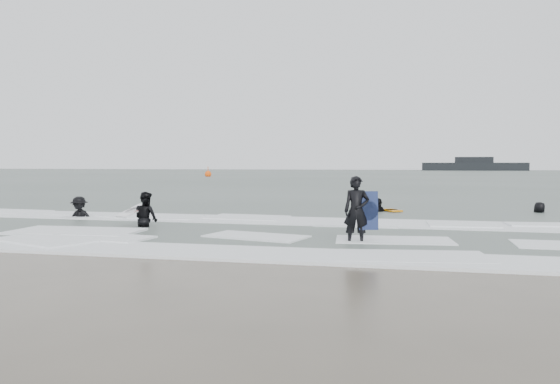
% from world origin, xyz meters
% --- Properties ---
extents(ground, '(320.00, 320.00, 0.00)m').
position_xyz_m(ground, '(0.00, 0.00, 0.00)').
color(ground, brown).
rests_on(ground, ground).
extents(sea, '(320.00, 320.00, 0.00)m').
position_xyz_m(sea, '(0.00, 80.00, 0.06)').
color(sea, '#47544C').
rests_on(sea, ground).
extents(surfer_centre, '(0.70, 0.53, 1.73)m').
position_xyz_m(surfer_centre, '(2.82, 1.52, 0.00)').
color(surfer_centre, black).
rests_on(surfer_centre, ground).
extents(surfer_wading, '(1.03, 0.95, 1.69)m').
position_xyz_m(surfer_wading, '(-3.91, 3.42, 0.00)').
color(surfer_wading, black).
rests_on(surfer_wading, ground).
extents(surfer_breaker, '(1.13, 0.72, 1.67)m').
position_xyz_m(surfer_breaker, '(-7.58, 5.37, 0.00)').
color(surfer_breaker, black).
rests_on(surfer_breaker, ground).
extents(surfer_right_near, '(0.94, 1.10, 1.76)m').
position_xyz_m(surfer_right_near, '(2.79, 10.48, 0.00)').
color(surfer_right_near, black).
rests_on(surfer_right_near, ground).
extents(surfer_right_far, '(0.90, 0.95, 1.63)m').
position_xyz_m(surfer_right_far, '(9.06, 11.62, 0.00)').
color(surfer_right_far, black).
rests_on(surfer_right_far, ground).
extents(surf_foam, '(30.03, 9.06, 0.09)m').
position_xyz_m(surf_foam, '(0.00, 3.70, 0.04)').
color(surf_foam, white).
rests_on(surf_foam, ground).
extents(bodyboards, '(8.48, 9.72, 1.25)m').
position_xyz_m(bodyboards, '(0.66, 5.25, 0.50)').
color(bodyboards, '#0E1A42').
rests_on(bodyboards, ground).
extents(buoy, '(1.00, 1.00, 1.65)m').
position_xyz_m(buoy, '(-26.05, 64.95, 0.42)').
color(buoy, '#FA4F0B').
rests_on(buoy, ground).
extents(vessel_horizon, '(27.87, 4.98, 3.78)m').
position_xyz_m(vessel_horizon, '(19.97, 148.36, 1.41)').
color(vessel_horizon, black).
rests_on(vessel_horizon, ground).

